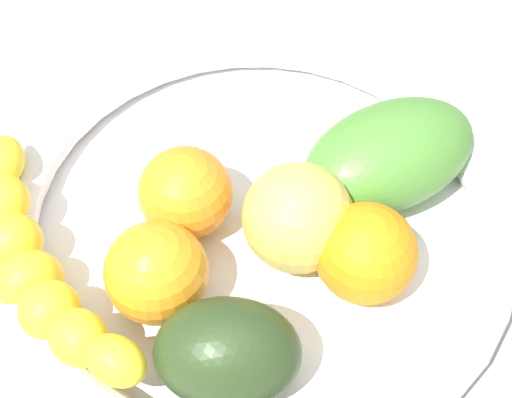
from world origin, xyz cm
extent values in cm
cube|color=#9D978F|center=(0.00, 0.00, 1.50)|extent=(120.00, 120.00, 3.00)
cylinder|color=white|center=(0.00, 0.00, 3.96)|extent=(33.19, 33.19, 1.92)
torus|color=white|center=(0.00, 0.00, 6.28)|extent=(35.10, 35.10, 2.73)
ellipsoid|color=yellow|center=(1.13, 17.12, 8.83)|extent=(4.21, 3.39, 2.78)
ellipsoid|color=yellow|center=(-1.72, 16.39, 8.24)|extent=(4.65, 4.33, 3.28)
ellipsoid|color=yellow|center=(-4.41, 15.21, 7.65)|extent=(5.12, 5.11, 3.77)
ellipsoid|color=yellow|center=(-6.89, 13.62, 7.05)|extent=(5.60, 5.69, 4.27)
ellipsoid|color=yellow|center=(-9.08, 11.66, 7.65)|extent=(5.34, 5.34, 3.77)
ellipsoid|color=yellow|center=(-10.93, 9.37, 8.24)|extent=(4.84, 4.97, 3.28)
ellipsoid|color=yellow|center=(-12.39, 6.82, 8.83)|extent=(4.13, 4.61, 2.78)
sphere|color=orange|center=(-0.50, 4.69, 8.08)|extent=(6.32, 6.32, 6.32)
sphere|color=orange|center=(-6.23, 5.61, 8.17)|extent=(6.50, 6.50, 6.50)
sphere|color=orange|center=(-3.81, -7.17, 8.17)|extent=(6.51, 6.51, 6.51)
sphere|color=#DAC553|center=(-1.70, -2.81, 8.53)|extent=(7.24, 7.24, 7.24)
ellipsoid|color=#2A3D1C|center=(-11.10, 0.73, 8.11)|extent=(6.87, 8.90, 6.49)
ellipsoid|color=#4A8632|center=(4.22, -8.85, 8.20)|extent=(13.61, 15.14, 6.57)
camera|label=1|loc=(-28.27, -2.29, 46.74)|focal=51.05mm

